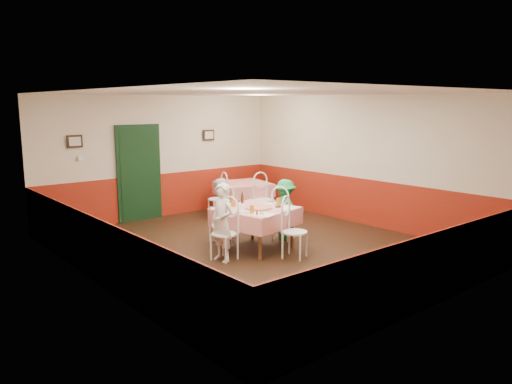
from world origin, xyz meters
TOP-DOWN VIEW (x-y plane):
  - floor at (0.00, 0.00)m, footprint 7.00×7.00m
  - ceiling at (0.00, 0.00)m, footprint 7.00×7.00m
  - back_wall at (0.00, 3.50)m, footprint 6.00×0.10m
  - front_wall at (0.00, -3.50)m, footprint 6.00×0.10m
  - left_wall at (-3.00, 0.00)m, footprint 0.10×7.00m
  - right_wall at (3.00, 0.00)m, footprint 0.10×7.00m
  - wainscot_back at (0.00, 3.48)m, footprint 6.00×0.03m
  - wainscot_front at (0.00, -3.48)m, footprint 6.00×0.03m
  - wainscot_left at (-2.98, 0.00)m, footprint 0.03×7.00m
  - wainscot_right at (2.98, 0.00)m, footprint 0.03×7.00m
  - door at (-0.60, 3.45)m, footprint 0.96×0.06m
  - picture_left at (-2.00, 3.45)m, footprint 0.32×0.03m
  - picture_right at (1.30, 3.45)m, footprint 0.32×0.03m
  - thermostat at (-1.90, 3.45)m, footprint 0.10×0.03m
  - main_table at (-0.06, -0.01)m, footprint 1.44×1.44m
  - second_table at (1.59, 2.45)m, footprint 1.33×1.33m
  - chair_left at (-0.89, -0.17)m, footprint 0.51×0.51m
  - chair_right at (0.77, 0.16)m, footprint 0.55×0.55m
  - chair_far at (-0.23, 0.83)m, footprint 0.54×0.54m
  - chair_near at (0.11, -0.84)m, footprint 0.56×0.56m
  - chair_second_a at (0.84, 2.45)m, footprint 0.50×0.50m
  - chair_second_b at (1.59, 1.70)m, footprint 0.50×0.50m
  - pizza at (-0.06, -0.08)m, footprint 0.55×0.55m
  - plate_left at (-0.47, -0.10)m, footprint 0.29×0.29m
  - plate_right at (0.34, 0.09)m, footprint 0.29×0.29m
  - plate_far at (-0.15, 0.38)m, footprint 0.29×0.29m
  - glass_a at (-0.42, -0.33)m, footprint 0.09×0.09m
  - glass_b at (0.38, -0.13)m, footprint 0.09×0.09m
  - glass_c at (-0.29, 0.37)m, footprint 0.10×0.10m
  - beer_bottle at (-0.03, 0.43)m, footprint 0.07×0.07m
  - shaker_a at (-0.37, -0.50)m, footprint 0.04×0.04m
  - shaker_b at (-0.35, -0.53)m, footprint 0.04×0.04m
  - shaker_c at (-0.43, -0.47)m, footprint 0.04×0.04m
  - menu_left at (-0.33, -0.49)m, footprint 0.42×0.48m
  - menu_right at (0.36, -0.32)m, footprint 0.31×0.40m
  - wallet at (0.28, -0.23)m, footprint 0.13×0.11m
  - diner_left at (-0.94, -0.18)m, footprint 0.36×0.51m
  - diner_far at (-0.23, 0.88)m, footprint 0.67×0.57m
  - diner_right at (0.82, 0.17)m, footprint 0.61×0.84m

SIDE VIEW (x-z plane):
  - floor at x=0.00m, z-range 0.00..0.00m
  - main_table at x=-0.06m, z-range -0.01..0.76m
  - second_table at x=1.59m, z-range -0.01..0.76m
  - chair_left at x=-0.89m, z-range 0.00..0.90m
  - chair_right at x=0.77m, z-range 0.00..0.90m
  - chair_far at x=-0.23m, z-range 0.00..0.90m
  - chair_near at x=0.11m, z-range 0.00..0.90m
  - chair_second_a at x=0.84m, z-range 0.00..0.90m
  - chair_second_b at x=1.59m, z-range 0.00..0.90m
  - wainscot_back at x=0.00m, z-range 0.00..1.00m
  - wainscot_front at x=0.00m, z-range 0.00..1.00m
  - wainscot_left at x=-2.98m, z-range 0.00..1.00m
  - wainscot_right at x=2.98m, z-range 0.00..1.00m
  - diner_right at x=0.82m, z-range 0.00..1.17m
  - diner_far at x=-0.23m, z-range 0.00..1.21m
  - diner_left at x=-0.94m, z-range 0.00..1.32m
  - menu_left at x=-0.33m, z-range 0.76..0.76m
  - menu_right at x=0.36m, z-range 0.76..0.76m
  - plate_left at x=-0.47m, z-range 0.76..0.77m
  - plate_right at x=0.34m, z-range 0.76..0.77m
  - plate_far at x=-0.15m, z-range 0.76..0.77m
  - wallet at x=0.28m, z-range 0.76..0.78m
  - pizza at x=-0.06m, z-range 0.76..0.79m
  - shaker_a at x=-0.37m, z-range 0.76..0.85m
  - shaker_b at x=-0.35m, z-range 0.76..0.85m
  - shaker_c at x=-0.43m, z-range 0.76..0.85m
  - glass_b at x=0.38m, z-range 0.76..0.90m
  - glass_a at x=-0.42m, z-range 0.76..0.90m
  - glass_c at x=-0.29m, z-range 0.76..0.92m
  - beer_bottle at x=-0.03m, z-range 0.76..0.96m
  - door at x=-0.60m, z-range 0.00..2.10m
  - back_wall at x=0.00m, z-range 0.00..2.80m
  - front_wall at x=0.00m, z-range 0.00..2.80m
  - left_wall at x=-3.00m, z-range 0.00..2.80m
  - right_wall at x=3.00m, z-range 0.00..2.80m
  - thermostat at x=-1.90m, z-range 1.45..1.55m
  - picture_left at x=-2.00m, z-range 1.72..1.98m
  - picture_right at x=1.30m, z-range 1.72..1.98m
  - ceiling at x=0.00m, z-range 2.80..2.80m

